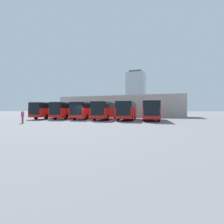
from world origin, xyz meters
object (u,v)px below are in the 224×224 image
object	(u,v)px
bus_2	(106,110)
pedestrian	(23,116)
bus_4	(69,110)
bus_1	(127,110)
bus_0	(151,110)
bus_3	(87,110)
bus_5	(51,110)

from	to	relation	value
bus_2	pedestrian	distance (m)	14.59
bus_4	pedestrian	xyz separation A→B (m)	(-1.46, 13.21, -0.90)
bus_1	bus_2	xyz separation A→B (m)	(4.22, 0.11, 0.00)
bus_0	bus_2	distance (m)	8.44
bus_1	bus_3	world-z (taller)	same
bus_4	bus_5	xyz separation A→B (m)	(4.22, 0.42, 0.00)
bus_3	pedestrian	xyz separation A→B (m)	(2.76, 13.26, -0.90)
bus_0	bus_4	world-z (taller)	same
bus_4	pedestrian	bearing A→B (deg)	88.30
bus_3	pedestrian	world-z (taller)	bus_3
bus_1	bus_2	distance (m)	4.22
bus_0	bus_1	world-z (taller)	same
bus_3	bus_4	xyz separation A→B (m)	(4.22, 0.05, 0.00)
bus_2	pedestrian	size ratio (longest dim) A/B	6.64
bus_3	pedestrian	size ratio (longest dim) A/B	6.64
bus_1	bus_4	bearing A→B (deg)	-9.44
bus_0	pedestrian	distance (m)	20.16
bus_0	bus_5	world-z (taller)	same
bus_0	bus_3	xyz separation A→B (m)	(12.66, -0.29, 0.00)
pedestrian	bus_4	bearing A→B (deg)	128.20
bus_5	pedestrian	xyz separation A→B (m)	(-5.68, 12.80, -0.90)
bus_2	bus_3	distance (m)	4.25
bus_0	pedestrian	size ratio (longest dim) A/B	6.64
bus_2	bus_5	xyz separation A→B (m)	(12.66, -0.01, 0.00)
bus_0	bus_1	size ratio (longest dim) A/B	1.00
bus_1	bus_4	size ratio (longest dim) A/B	1.00
bus_2	bus_1	bearing A→B (deg)	173.51
bus_4	pedestrian	size ratio (longest dim) A/B	6.64
bus_4	pedestrian	world-z (taller)	bus_4
bus_3	bus_5	bearing A→B (deg)	-4.87
bus_1	pedestrian	distance (m)	17.10
bus_5	bus_0	bearing A→B (deg)	172.44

